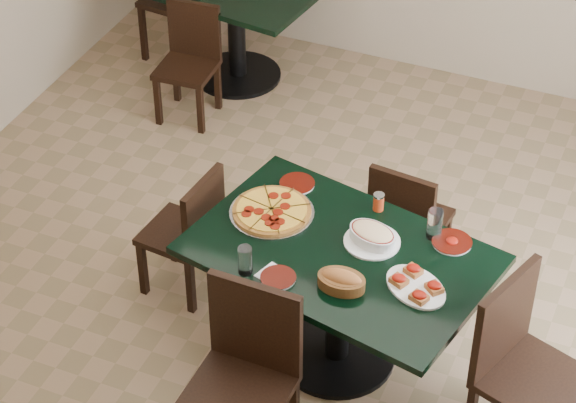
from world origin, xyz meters
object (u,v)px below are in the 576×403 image
at_px(bread_basket, 341,280).
at_px(bruschetta_platter, 416,285).
at_px(chair_left, 190,229).
at_px(back_table, 236,13).
at_px(chair_right, 521,359).
at_px(pepperoni_pizza, 272,211).
at_px(back_chair_near, 190,56).
at_px(lasagna_casserole, 372,235).
at_px(main_table, 339,278).
at_px(chair_far, 406,219).
at_px(chair_near, 245,368).

relative_size(bread_basket, bruschetta_platter, 0.58).
bearing_deg(bread_basket, chair_left, 156.66).
bearing_deg(bruschetta_platter, bread_basket, -126.08).
xyz_separation_m(back_table, chair_right, (2.65, -2.53, 0.04)).
relative_size(chair_right, pepperoni_pizza, 2.25).
xyz_separation_m(bread_basket, bruschetta_platter, (0.33, 0.13, -0.02)).
height_order(chair_right, pepperoni_pizza, chair_right).
bearing_deg(bruschetta_platter, chair_left, -159.11).
relative_size(chair_left, bread_basket, 3.37).
distance_m(chair_left, bruschetta_platter, 1.44).
bearing_deg(pepperoni_pizza, back_chair_near, 128.59).
bearing_deg(back_chair_near, bruschetta_platter, -45.07).
bearing_deg(chair_left, lasagna_casserole, 92.37).
distance_m(back_table, lasagna_casserole, 2.86).
bearing_deg(chair_left, main_table, 84.48).
bearing_deg(chair_far, lasagna_casserole, 95.12).
xyz_separation_m(back_table, chair_near, (1.49, -3.08, 0.04)).
distance_m(chair_near, bread_basket, 0.62).
distance_m(chair_left, pepperoni_pizza, 0.60).
xyz_separation_m(chair_right, bruschetta_platter, (-0.56, 0.08, 0.21)).
height_order(main_table, chair_far, chair_far).
distance_m(chair_near, back_chair_near, 3.02).
bearing_deg(chair_right, bread_basket, 112.43).
height_order(main_table, bruschetta_platter, bruschetta_platter).
bearing_deg(bread_basket, bruschetta_platter, 19.68).
bearing_deg(back_chair_near, chair_far, -33.92).
xyz_separation_m(lasagna_casserole, bread_basket, (-0.03, -0.36, -0.01)).
relative_size(pepperoni_pizza, bread_basket, 1.83).
xyz_separation_m(main_table, bread_basket, (0.09, -0.24, 0.22)).
relative_size(chair_right, lasagna_casserole, 3.34).
bearing_deg(main_table, chair_right, 1.31).
bearing_deg(back_table, chair_far, -34.47).
bearing_deg(back_table, lasagna_casserole, -43.44).
bearing_deg(bread_basket, chair_right, 1.96).
bearing_deg(chair_right, chair_near, 134.43).
xyz_separation_m(pepperoni_pizza, bread_basket, (0.53, -0.38, 0.02)).
relative_size(main_table, back_chair_near, 2.04).
height_order(back_table, pepperoni_pizza, pepperoni_pizza).
relative_size(back_table, chair_right, 1.26).
relative_size(chair_left, pepperoni_pizza, 1.83).
bearing_deg(back_chair_near, main_table, -49.56).
distance_m(main_table, back_table, 2.88).
bearing_deg(back_chair_near, chair_left, -67.01).
bearing_deg(main_table, lasagna_casserole, 58.21).
bearing_deg(pepperoni_pizza, bread_basket, -35.64).
relative_size(back_table, bruschetta_platter, 3.01).
relative_size(chair_far, chair_right, 0.83).
height_order(chair_far, pepperoni_pizza, chair_far).
distance_m(back_chair_near, lasagna_casserole, 2.57).
bearing_deg(chair_near, chair_left, 130.51).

